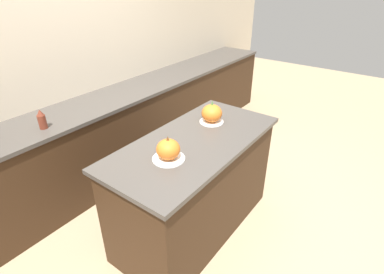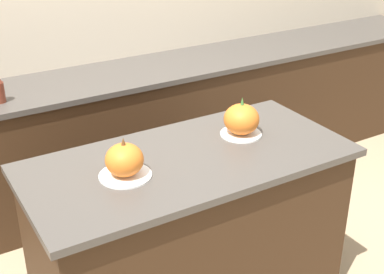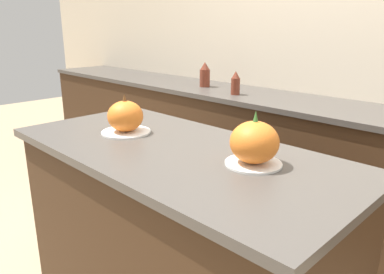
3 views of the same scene
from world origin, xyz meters
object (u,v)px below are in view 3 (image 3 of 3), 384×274
(pumpkin_cake_left, at_px, (125,118))
(bottle_tall, at_px, (205,75))
(pumpkin_cake_right, at_px, (254,144))
(bottle_short, at_px, (236,83))

(pumpkin_cake_left, height_order, bottle_tall, bottle_tall)
(pumpkin_cake_right, height_order, bottle_short, pumpkin_cake_right)
(pumpkin_cake_right, distance_m, bottle_short, 1.41)
(pumpkin_cake_left, xyz_separation_m, pumpkin_cake_right, (0.67, 0.08, 0.01))
(pumpkin_cake_right, xyz_separation_m, bottle_tall, (-1.33, 1.16, 0.02))
(pumpkin_cake_left, relative_size, bottle_tall, 1.15)
(bottle_short, bearing_deg, pumpkin_cake_right, -48.53)
(bottle_tall, xyz_separation_m, bottle_short, (0.40, -0.10, -0.01))
(bottle_tall, height_order, bottle_short, bottle_tall)
(bottle_tall, relative_size, bottle_short, 1.18)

